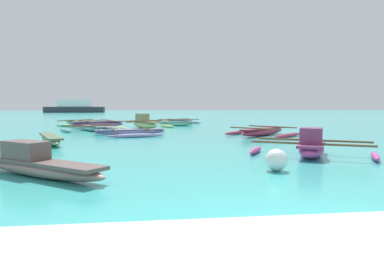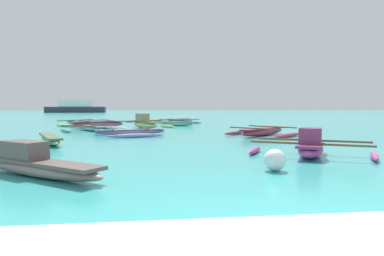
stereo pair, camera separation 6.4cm
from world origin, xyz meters
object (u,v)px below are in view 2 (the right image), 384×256
(moored_boat_2, at_px, (130,132))
(moored_boat_6, at_px, (91,128))
(distant_ferry, at_px, (76,107))
(moored_boat_0, at_px, (179,122))
(moored_boat_7, at_px, (311,147))
(moored_boat_5, at_px, (145,123))
(moored_boat_10, at_px, (84,123))
(moored_boat_3, at_px, (36,164))
(mooring_buoy_1, at_px, (275,160))
(moored_boat_8, at_px, (177,124))
(moored_boat_9, at_px, (263,132))
(moored_boat_1, at_px, (98,124))
(moored_boat_4, at_px, (50,139))

(moored_boat_2, relative_size, moored_boat_6, 1.14)
(distant_ferry, bearing_deg, moored_boat_0, -69.40)
(moored_boat_6, height_order, moored_boat_7, moored_boat_7)
(moored_boat_5, bearing_deg, moored_boat_6, -87.42)
(moored_boat_10, height_order, distant_ferry, distant_ferry)
(moored_boat_6, bearing_deg, moored_boat_3, -27.22)
(moored_boat_2, height_order, moored_boat_6, moored_boat_6)
(moored_boat_5, height_order, moored_boat_10, moored_boat_5)
(mooring_buoy_1, xyz_separation_m, distant_ferry, (-20.63, 75.63, 0.95))
(moored_boat_2, relative_size, moored_boat_5, 1.02)
(moored_boat_7, distance_m, moored_boat_10, 20.71)
(moored_boat_10, relative_size, mooring_buoy_1, 7.99)
(moored_boat_8, distance_m, moored_boat_10, 7.48)
(moored_boat_9, relative_size, distant_ferry, 0.32)
(moored_boat_1, bearing_deg, moored_boat_6, -114.79)
(moored_boat_4, relative_size, moored_boat_10, 0.87)
(moored_boat_7, distance_m, distant_ferry, 76.89)
(moored_boat_5, height_order, moored_boat_7, moored_boat_5)
(moored_boat_0, distance_m, mooring_buoy_1, 22.07)
(moored_boat_5, distance_m, moored_boat_8, 3.56)
(moored_boat_5, xyz_separation_m, moored_boat_9, (6.37, -6.66, -0.14))
(moored_boat_0, height_order, moored_boat_9, moored_boat_9)
(moored_boat_3, xyz_separation_m, moored_boat_10, (-2.71, 20.03, -0.05))
(moored_boat_2, bearing_deg, moored_boat_7, -67.27)
(moored_boat_9, distance_m, mooring_buoy_1, 10.09)
(moored_boat_9, bearing_deg, moored_boat_8, 71.36)
(distant_ferry, bearing_deg, moored_boat_8, -70.88)
(moored_boat_5, height_order, moored_boat_9, moored_boat_5)
(moored_boat_2, relative_size, moored_boat_8, 1.60)
(moored_boat_1, height_order, moored_boat_8, moored_boat_1)
(moored_boat_1, bearing_deg, distant_ferry, 77.61)
(moored_boat_8, xyz_separation_m, moored_boat_9, (3.89, -9.20, 0.02))
(moored_boat_5, relative_size, moored_boat_6, 1.11)
(moored_boat_2, height_order, distant_ferry, distant_ferry)
(moored_boat_5, height_order, moored_boat_6, moored_boat_5)
(moored_boat_6, relative_size, moored_boat_9, 0.90)
(moored_boat_2, bearing_deg, moored_boat_0, 60.15)
(moored_boat_10, bearing_deg, moored_boat_9, -5.57)
(moored_boat_9, relative_size, moored_boat_10, 1.00)
(moored_boat_5, xyz_separation_m, moored_boat_7, (5.38, -14.17, -0.04))
(mooring_buoy_1, bearing_deg, moored_boat_6, 115.56)
(moored_boat_2, distance_m, distant_ferry, 66.57)
(moored_boat_7, relative_size, mooring_buoy_1, 7.40)
(moored_boat_3, height_order, mooring_buoy_1, moored_boat_3)
(moored_boat_3, distance_m, moored_boat_4, 7.09)
(moored_boat_1, xyz_separation_m, moored_boat_6, (0.06, -3.41, -0.07))
(moored_boat_5, bearing_deg, mooring_buoy_1, -18.35)
(moored_boat_2, height_order, moored_boat_5, moored_boat_5)
(moored_boat_2, distance_m, moored_boat_7, 10.88)
(moored_boat_3, height_order, moored_boat_4, moored_boat_3)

